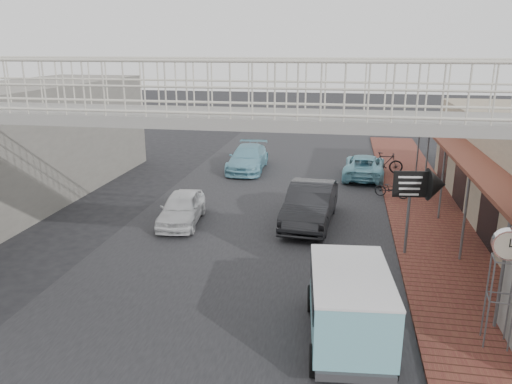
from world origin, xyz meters
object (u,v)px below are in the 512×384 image
at_px(street_clock, 508,250).
at_px(angkot_van, 349,297).
at_px(white_hatchback, 182,208).
at_px(angkot_curb, 364,166).
at_px(angkot_far, 248,158).
at_px(motorcycle_near, 392,189).
at_px(dark_sedan, 310,204).
at_px(arrow_sign, 433,185).
at_px(motorcycle_far, 385,163).

bearing_deg(street_clock, angkot_van, -165.77).
height_order(white_hatchback, angkot_curb, white_hatchback).
height_order(angkot_far, motorcycle_near, angkot_far).
distance_m(white_hatchback, dark_sedan, 4.96).
height_order(angkot_far, arrow_sign, arrow_sign).
height_order(dark_sedan, street_clock, street_clock).
xyz_separation_m(dark_sedan, motorcycle_near, (3.36, 3.75, -0.28)).
bearing_deg(angkot_far, angkot_curb, -6.26).
xyz_separation_m(white_hatchback, angkot_van, (6.33, -7.14, 0.59)).
height_order(white_hatchback, street_clock, street_clock).
bearing_deg(angkot_far, angkot_van, -72.90).
distance_m(dark_sedan, arrow_sign, 4.98).
relative_size(angkot_far, arrow_sign, 1.62).
relative_size(angkot_curb, arrow_sign, 1.52).
bearing_deg(motorcycle_far, motorcycle_near, -178.91).
relative_size(dark_sedan, street_clock, 1.71).
relative_size(angkot_far, street_clock, 1.67).
bearing_deg(street_clock, motorcycle_far, 101.90).
relative_size(motorcycle_near, street_clock, 0.55).
bearing_deg(motorcycle_far, angkot_curb, 125.55).
xyz_separation_m(motorcycle_near, motorcycle_far, (0.00, 4.53, 0.16)).
distance_m(angkot_van, street_clock, 3.54).
xyz_separation_m(dark_sedan, angkot_van, (1.44, -7.99, 0.41)).
bearing_deg(angkot_curb, motorcycle_near, 110.12).
xyz_separation_m(angkot_curb, angkot_van, (-0.82, -15.51, 0.59)).
bearing_deg(angkot_curb, white_hatchback, 53.39).
height_order(angkot_far, street_clock, street_clock).
bearing_deg(street_clock, dark_sedan, 128.99).
bearing_deg(motorcycle_near, white_hatchback, 137.15).
relative_size(white_hatchback, motorcycle_far, 1.93).
height_order(angkot_curb, street_clock, street_clock).
bearing_deg(motorcycle_near, angkot_curb, 34.24).
relative_size(white_hatchback, angkot_van, 0.90).
height_order(dark_sedan, arrow_sign, arrow_sign).
bearing_deg(angkot_far, motorcycle_near, -31.80).
bearing_deg(white_hatchback, angkot_van, -54.27).
relative_size(dark_sedan, motorcycle_near, 3.11).
relative_size(street_clock, arrow_sign, 0.97).
xyz_separation_m(dark_sedan, arrow_sign, (3.99, -2.50, 1.63)).
relative_size(white_hatchback, motorcycle_near, 2.35).
xyz_separation_m(angkot_curb, motorcycle_near, (1.10, -3.77, -0.10)).
height_order(white_hatchback, dark_sedan, dark_sedan).
height_order(dark_sedan, angkot_curb, dark_sedan).
relative_size(dark_sedan, motorcycle_far, 2.56).
relative_size(white_hatchback, street_clock, 1.29).
distance_m(motorcycle_near, arrow_sign, 6.56).
bearing_deg(angkot_van, angkot_curb, 81.75).
xyz_separation_m(dark_sedan, street_clock, (4.74, -7.57, 1.62)).
relative_size(motorcycle_far, street_clock, 0.67).
relative_size(angkot_van, motorcycle_far, 2.15).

